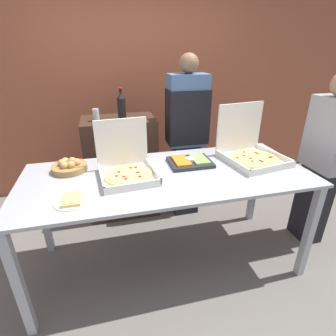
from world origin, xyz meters
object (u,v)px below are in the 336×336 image
object	(u,v)px
paper_plate_front_right	(72,200)
veggie_tray	(190,162)
pizza_box_near_left	(250,151)
soda_can_silver	(96,115)
bread_basket	(69,166)
pizza_box_near_right	(127,167)
person_server_vest	(187,131)
soda_bottle	(122,106)
person_guest_cap	(323,161)

from	to	relation	value
paper_plate_front_right	veggie_tray	xyz separation A→B (m)	(0.94, 0.39, 0.01)
pizza_box_near_left	paper_plate_front_right	distance (m)	1.53
pizza_box_near_left	soda_can_silver	xyz separation A→B (m)	(-1.30, 0.80, 0.21)
bread_basket	soda_can_silver	xyz separation A→B (m)	(0.24, 0.66, 0.25)
pizza_box_near_right	person_server_vest	xyz separation A→B (m)	(0.72, 0.73, 0.02)
pizza_box_near_right	soda_bottle	distance (m)	0.91
soda_can_silver	soda_bottle	bearing A→B (deg)	-1.78
bread_basket	person_server_vest	xyz separation A→B (m)	(1.16, 0.53, 0.06)
person_server_vest	person_guest_cap	world-z (taller)	person_server_vest
paper_plate_front_right	person_server_vest	bearing A→B (deg)	42.77
paper_plate_front_right	bread_basket	world-z (taller)	bread_basket
pizza_box_near_right	paper_plate_front_right	bearing A→B (deg)	-147.66
pizza_box_near_right	bread_basket	size ratio (longest dim) A/B	1.67
pizza_box_near_right	person_server_vest	size ratio (longest dim) A/B	0.26
paper_plate_front_right	soda_can_silver	size ratio (longest dim) A/B	1.89
veggie_tray	soda_bottle	distance (m)	0.97
soda_bottle	soda_can_silver	bearing A→B (deg)	178.22
pizza_box_near_right	person_guest_cap	xyz separation A→B (m)	(1.80, -0.04, -0.12)
pizza_box_near_right	soda_can_silver	xyz separation A→B (m)	(-0.21, 0.86, 0.22)
paper_plate_front_right	soda_can_silver	bearing A→B (deg)	81.04
paper_plate_front_right	person_guest_cap	xyz separation A→B (m)	(2.19, 0.25, -0.06)
paper_plate_front_right	veggie_tray	world-z (taller)	veggie_tray
pizza_box_near_right	bread_basket	distance (m)	0.49
bread_basket	soda_can_silver	distance (m)	0.75
pizza_box_near_left	bread_basket	xyz separation A→B (m)	(-1.54, 0.14, -0.04)
paper_plate_front_right	pizza_box_near_left	bearing A→B (deg)	13.68
paper_plate_front_right	soda_can_silver	xyz separation A→B (m)	(0.18, 1.16, 0.28)
soda_bottle	person_guest_cap	xyz separation A→B (m)	(1.75, -0.90, -0.42)
person_guest_cap	soda_can_silver	bearing A→B (deg)	65.76
pizza_box_near_right	bread_basket	xyz separation A→B (m)	(-0.44, 0.20, -0.04)
veggie_tray	paper_plate_front_right	bearing A→B (deg)	-157.47
pizza_box_near_right	person_guest_cap	bearing A→B (deg)	-6.18
pizza_box_near_left	person_server_vest	world-z (taller)	person_server_vest
paper_plate_front_right	soda_bottle	size ratio (longest dim) A/B	0.73
pizza_box_near_left	soda_bottle	xyz separation A→B (m)	(-1.04, 0.79, 0.29)
soda_bottle	soda_can_silver	distance (m)	0.27
person_server_vest	person_guest_cap	bearing A→B (deg)	144.67
bread_basket	person_guest_cap	xyz separation A→B (m)	(2.25, -0.24, -0.08)
pizza_box_near_left	person_guest_cap	xyz separation A→B (m)	(0.71, -0.11, -0.13)
veggie_tray	bread_basket	size ratio (longest dim) A/B	1.28
soda_bottle	soda_can_silver	xyz separation A→B (m)	(-0.26, 0.01, -0.08)
pizza_box_near_left	soda_bottle	world-z (taller)	soda_bottle
paper_plate_front_right	person_guest_cap	size ratio (longest dim) A/B	0.14
bread_basket	soda_can_silver	world-z (taller)	soda_can_silver
veggie_tray	person_guest_cap	xyz separation A→B (m)	(1.26, -0.13, -0.07)
soda_can_silver	person_server_vest	world-z (taller)	person_server_vest
pizza_box_near_right	pizza_box_near_left	distance (m)	1.10
pizza_box_near_left	veggie_tray	bearing A→B (deg)	167.86
paper_plate_front_right	bread_basket	xyz separation A→B (m)	(-0.05, 0.50, 0.03)
soda_can_silver	bread_basket	bearing A→B (deg)	-109.60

